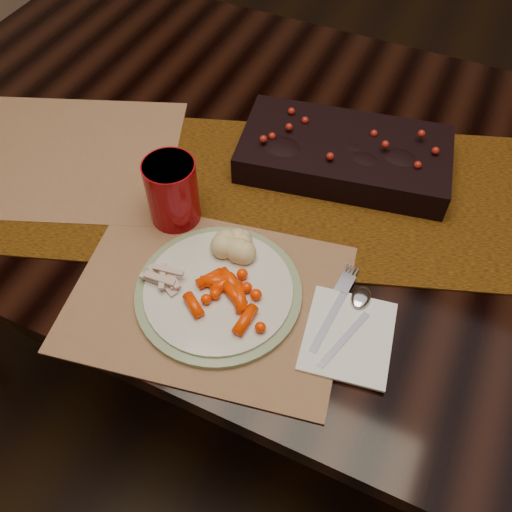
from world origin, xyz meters
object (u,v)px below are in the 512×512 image
at_px(placemat_main, 209,297).
at_px(dinner_plate, 218,291).
at_px(napkin, 348,336).
at_px(turkey_shreds, 165,280).
at_px(dining_table, 295,282).
at_px(centerpiece, 345,150).
at_px(baby_carrots, 224,295).
at_px(mashed_potatoes, 237,240).
at_px(red_cup, 172,192).

xyz_separation_m(placemat_main, dinner_plate, (0.01, 0.01, 0.01)).
bearing_deg(napkin, placemat_main, 177.08).
bearing_deg(turkey_shreds, dining_table, 73.61).
relative_size(turkey_shreds, napkin, 0.44).
relative_size(dinner_plate, turkey_shreds, 3.97).
xyz_separation_m(centerpiece, baby_carrots, (-0.06, -0.38, -0.01)).
height_order(placemat_main, baby_carrots, baby_carrots).
bearing_deg(napkin, baby_carrots, 178.59).
height_order(dinner_plate, baby_carrots, baby_carrots).
height_order(centerpiece, mashed_potatoes, centerpiece).
bearing_deg(dinner_plate, red_cup, 140.98).
height_order(mashed_potatoes, turkey_shreds, mashed_potatoes).
relative_size(turkey_shreds, red_cup, 0.55).
distance_m(placemat_main, napkin, 0.23).
distance_m(placemat_main, turkey_shreds, 0.07).
bearing_deg(placemat_main, dining_table, 73.97).
distance_m(baby_carrots, mashed_potatoes, 0.10).
distance_m(baby_carrots, red_cup, 0.21).
distance_m(mashed_potatoes, red_cup, 0.14).
relative_size(placemat_main, mashed_potatoes, 5.60).
height_order(baby_carrots, napkin, baby_carrots).
bearing_deg(mashed_potatoes, baby_carrots, -75.01).
bearing_deg(napkin, dinner_plate, 174.40).
relative_size(dining_table, mashed_potatoes, 23.46).
height_order(dining_table, baby_carrots, baby_carrots).
bearing_deg(baby_carrots, placemat_main, 176.39).
distance_m(centerpiece, placemat_main, 0.39).
bearing_deg(dinner_plate, placemat_main, -137.07).
distance_m(mashed_potatoes, turkey_shreds, 0.13).
bearing_deg(red_cup, napkin, -16.25).
xyz_separation_m(baby_carrots, napkin, (0.19, 0.03, -0.02)).
relative_size(dining_table, turkey_shreds, 27.00).
bearing_deg(dinner_plate, baby_carrots, -36.37).
xyz_separation_m(mashed_potatoes, turkey_shreds, (-0.07, -0.11, -0.01)).
bearing_deg(dinner_plate, dining_table, 86.11).
relative_size(dining_table, napkin, 11.98).
xyz_separation_m(dining_table, napkin, (0.19, -0.31, 0.38)).
bearing_deg(turkey_shreds, mashed_potatoes, 57.01).
distance_m(mashed_potatoes, napkin, 0.23).
bearing_deg(baby_carrots, turkey_shreds, -173.04).
relative_size(dinner_plate, napkin, 1.76).
bearing_deg(dining_table, centerpiece, 33.94).
relative_size(centerpiece, baby_carrots, 3.19).
bearing_deg(red_cup, baby_carrots, -38.74).
height_order(dinner_plate, mashed_potatoes, mashed_potatoes).
relative_size(centerpiece, napkin, 2.57).
height_order(dinner_plate, red_cup, red_cup).
bearing_deg(placemat_main, mashed_potatoes, 77.64).
bearing_deg(mashed_potatoes, turkey_shreds, -122.99).
bearing_deg(centerpiece, napkin, -69.40).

